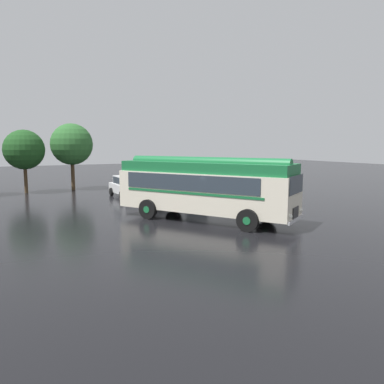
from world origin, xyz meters
TOP-DOWN VIEW (x-y plane):
  - ground_plane at (0.00, 0.00)m, footprint 120.00×120.00m
  - vintage_bus at (-0.38, 0.07)m, footprint 7.43×9.84m
  - car_near_left at (-1.46, 10.92)m, footprint 2.06×4.25m
  - car_mid_left at (0.99, 11.00)m, footprint 2.33×4.37m
  - box_van at (3.53, 10.98)m, footprint 2.62×5.88m
  - tree_left_of_centre at (-8.43, 17.00)m, footprint 3.37×3.37m
  - tree_centre at (-4.46, 17.72)m, footprint 3.75×3.75m

SIDE VIEW (x-z plane):
  - ground_plane at x=0.00m, z-range 0.00..0.00m
  - car_near_left at x=-1.46m, z-range 0.02..1.68m
  - car_mid_left at x=0.99m, z-range 0.02..1.68m
  - box_van at x=3.53m, z-range 0.11..2.61m
  - vintage_bus at x=-0.38m, z-range 0.15..3.64m
  - tree_left_of_centre at x=-8.43m, z-range 1.01..6.40m
  - tree_centre at x=-4.46m, z-range 1.19..7.22m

